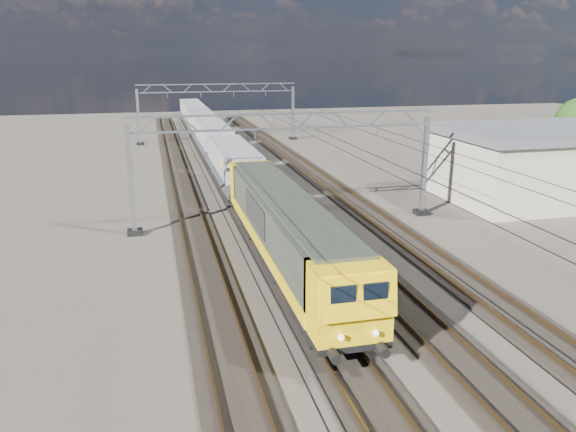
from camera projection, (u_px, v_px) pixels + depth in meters
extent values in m
plane|color=#2C2521|center=(303.00, 243.00, 32.57)|extent=(160.00, 160.00, 0.00)
cube|color=black|center=(199.00, 250.00, 31.18)|extent=(2.60, 140.00, 0.12)
cube|color=brown|center=(186.00, 249.00, 30.98)|extent=(0.08, 140.00, 0.16)
cube|color=brown|center=(212.00, 247.00, 31.30)|extent=(0.08, 140.00, 0.16)
cube|color=black|center=(269.00, 245.00, 32.09)|extent=(2.60, 140.00, 0.12)
cube|color=brown|center=(257.00, 243.00, 31.89)|extent=(0.08, 140.00, 0.16)
cube|color=brown|center=(281.00, 241.00, 32.21)|extent=(0.08, 140.00, 0.16)
cube|color=black|center=(336.00, 240.00, 33.00)|extent=(2.60, 140.00, 0.12)
cube|color=brown|center=(324.00, 238.00, 32.80)|extent=(0.08, 140.00, 0.16)
cube|color=brown|center=(347.00, 236.00, 33.12)|extent=(0.08, 140.00, 0.16)
cube|color=black|center=(398.00, 235.00, 33.91)|extent=(2.60, 140.00, 0.12)
cube|color=brown|center=(388.00, 233.00, 33.71)|extent=(0.08, 140.00, 0.16)
cube|color=brown|center=(410.00, 231.00, 34.03)|extent=(0.08, 140.00, 0.16)
cube|color=#91959E|center=(131.00, 182.00, 33.22)|extent=(0.30, 0.30, 6.60)
cube|color=#91959E|center=(424.00, 167.00, 37.54)|extent=(0.30, 0.30, 6.60)
cube|color=black|center=(135.00, 232.00, 34.10)|extent=(0.90, 0.90, 0.30)
cube|color=black|center=(421.00, 212.00, 38.42)|extent=(0.90, 0.90, 0.30)
cube|color=#91959E|center=(287.00, 114.00, 34.34)|extent=(19.30, 0.18, 0.12)
cube|color=#91959E|center=(287.00, 128.00, 34.59)|extent=(19.30, 0.18, 0.12)
cube|color=#91959E|center=(148.00, 125.00, 32.57)|extent=(1.03, 0.10, 0.94)
cube|color=#91959E|center=(189.00, 124.00, 33.11)|extent=(1.03, 0.10, 0.94)
cube|color=#91959E|center=(229.00, 123.00, 33.65)|extent=(1.03, 0.10, 0.94)
cube|color=#91959E|center=(268.00, 122.00, 34.19)|extent=(1.03, 0.10, 0.94)
cube|color=#91959E|center=(305.00, 121.00, 34.73)|extent=(1.03, 0.10, 0.94)
cube|color=#91959E|center=(342.00, 120.00, 35.27)|extent=(1.03, 0.10, 0.94)
cube|color=#91959E|center=(377.00, 119.00, 35.81)|extent=(1.03, 0.10, 0.94)
cube|color=#91959E|center=(411.00, 118.00, 36.35)|extent=(1.03, 0.10, 0.94)
cube|color=#91959E|center=(189.00, 137.00, 33.31)|extent=(0.06, 0.06, 0.65)
cube|color=#91959E|center=(255.00, 135.00, 34.22)|extent=(0.06, 0.06, 0.65)
cube|color=#91959E|center=(318.00, 133.00, 35.13)|extent=(0.06, 0.06, 0.65)
cube|color=#91959E|center=(377.00, 131.00, 36.04)|extent=(0.06, 0.06, 0.65)
cube|color=#91959E|center=(139.00, 117.00, 66.82)|extent=(0.30, 0.30, 6.60)
cube|color=#91959E|center=(293.00, 113.00, 71.14)|extent=(0.30, 0.30, 6.60)
cube|color=black|center=(140.00, 144.00, 67.69)|extent=(0.90, 0.90, 0.30)
cube|color=black|center=(293.00, 138.00, 72.01)|extent=(0.90, 0.90, 0.30)
cube|color=#91959E|center=(217.00, 84.00, 67.93)|extent=(19.30, 0.18, 0.12)
cube|color=#91959E|center=(217.00, 92.00, 68.18)|extent=(19.30, 0.18, 0.12)
cube|color=#91959E|center=(147.00, 89.00, 66.17)|extent=(1.03, 0.10, 0.94)
cube|color=#91959E|center=(167.00, 89.00, 66.71)|extent=(1.03, 0.10, 0.94)
cube|color=#91959E|center=(188.00, 88.00, 67.25)|extent=(1.03, 0.10, 0.94)
cube|color=#91959E|center=(207.00, 88.00, 67.79)|extent=(1.03, 0.10, 0.94)
cube|color=#91959E|center=(227.00, 88.00, 68.33)|extent=(1.03, 0.10, 0.94)
cube|color=#91959E|center=(246.00, 87.00, 68.87)|extent=(1.03, 0.10, 0.94)
cube|color=#91959E|center=(265.00, 87.00, 69.41)|extent=(1.03, 0.10, 0.94)
cube|color=#91959E|center=(284.00, 87.00, 69.95)|extent=(1.03, 0.10, 0.94)
cube|color=#91959E|center=(167.00, 95.00, 66.91)|extent=(0.06, 0.06, 0.65)
cube|color=#91959E|center=(201.00, 95.00, 67.82)|extent=(0.06, 0.06, 0.65)
cube|color=#91959E|center=(234.00, 94.00, 68.73)|extent=(0.06, 0.06, 0.65)
cube|color=#91959E|center=(266.00, 94.00, 69.64)|extent=(0.06, 0.06, 0.65)
cylinder|color=black|center=(185.00, 134.00, 37.14)|extent=(0.03, 140.00, 0.03)
cylinder|color=black|center=(184.00, 126.00, 37.00)|extent=(0.03, 140.00, 0.03)
cylinder|color=black|center=(244.00, 132.00, 38.05)|extent=(0.03, 140.00, 0.03)
cylinder|color=black|center=(244.00, 124.00, 37.91)|extent=(0.03, 140.00, 0.03)
cylinder|color=black|center=(301.00, 130.00, 38.96)|extent=(0.03, 140.00, 0.03)
cylinder|color=black|center=(301.00, 123.00, 38.82)|extent=(0.03, 140.00, 0.03)
cylinder|color=black|center=(355.00, 128.00, 39.87)|extent=(0.03, 140.00, 0.03)
cylinder|color=black|center=(356.00, 121.00, 39.73)|extent=(0.03, 140.00, 0.03)
cube|color=black|center=(324.00, 314.00, 22.01)|extent=(2.20, 3.60, 0.60)
cube|color=black|center=(261.00, 222.00, 34.14)|extent=(2.20, 3.60, 0.60)
cube|color=black|center=(286.00, 251.00, 27.97)|extent=(2.65, 20.00, 0.25)
cube|color=black|center=(286.00, 258.00, 28.08)|extent=(2.20, 4.50, 0.75)
cube|color=#292F27|center=(286.00, 224.00, 27.58)|extent=(2.65, 17.00, 2.60)
cube|color=yellow|center=(259.00, 245.00, 27.55)|extent=(0.04, 17.00, 0.60)
cube|color=yellow|center=(312.00, 241.00, 28.16)|extent=(0.04, 17.00, 0.60)
cube|color=black|center=(255.00, 213.00, 28.11)|extent=(0.05, 5.00, 1.40)
cube|color=black|center=(307.00, 210.00, 28.72)|extent=(0.05, 5.00, 1.40)
cube|color=#292F27|center=(286.00, 197.00, 27.20)|extent=(2.25, 18.00, 0.15)
cube|color=yellow|center=(348.00, 299.00, 19.09)|extent=(2.65, 1.80, 2.60)
cube|color=yellow|center=(358.00, 297.00, 18.06)|extent=(2.60, 0.46, 1.52)
cube|color=black|center=(343.00, 297.00, 17.81)|extent=(0.85, 0.08, 0.75)
cube|color=black|center=(376.00, 294.00, 18.06)|extent=(0.85, 0.08, 0.75)
cylinder|color=black|center=(334.00, 356.00, 18.16)|extent=(0.36, 0.50, 0.36)
cylinder|color=black|center=(383.00, 350.00, 18.55)|extent=(0.36, 0.50, 0.36)
cylinder|color=white|center=(341.00, 337.00, 18.15)|extent=(0.20, 0.08, 0.20)
cylinder|color=white|center=(376.00, 333.00, 18.42)|extent=(0.20, 0.08, 0.20)
cube|color=yellow|center=(253.00, 184.00, 36.07)|extent=(2.65, 1.80, 2.60)
cube|color=yellow|center=(250.00, 173.00, 36.82)|extent=(2.60, 0.46, 1.52)
cube|color=black|center=(242.00, 172.00, 36.76)|extent=(0.85, 0.08, 0.75)
cube|color=black|center=(258.00, 171.00, 37.01)|extent=(0.85, 0.08, 0.75)
cylinder|color=black|center=(237.00, 201.00, 37.39)|extent=(0.36, 0.50, 0.36)
cylinder|color=black|center=(262.00, 199.00, 37.77)|extent=(0.36, 0.50, 0.36)
cylinder|color=white|center=(241.00, 192.00, 37.18)|extent=(0.20, 0.08, 0.20)
cylinder|color=white|center=(259.00, 191.00, 37.46)|extent=(0.20, 0.08, 0.20)
cube|color=black|center=(243.00, 196.00, 40.41)|extent=(2.20, 2.60, 0.55)
cube|color=black|center=(226.00, 172.00, 48.80)|extent=(2.20, 2.60, 0.55)
cube|color=black|center=(234.00, 178.00, 44.50)|extent=(2.40, 13.00, 0.20)
cube|color=gray|center=(233.00, 157.00, 44.03)|extent=(2.80, 12.00, 1.80)
cube|color=#44474B|center=(222.00, 173.00, 44.16)|extent=(1.48, 12.00, 1.36)
cube|color=#44474B|center=(246.00, 172.00, 44.59)|extent=(1.48, 12.00, 1.36)
cube|color=yellow|center=(220.00, 163.00, 40.88)|extent=(0.04, 1.20, 0.50)
cube|color=black|center=(219.00, 161.00, 53.66)|extent=(2.20, 2.60, 0.55)
cube|color=black|center=(209.00, 146.00, 62.06)|extent=(2.20, 2.60, 0.55)
cube|color=black|center=(214.00, 150.00, 57.76)|extent=(2.40, 13.00, 0.20)
cube|color=gray|center=(213.00, 133.00, 57.28)|extent=(2.80, 12.00, 1.80)
cube|color=#44474B|center=(204.00, 145.00, 57.41)|extent=(1.48, 12.00, 1.36)
cube|color=#44474B|center=(223.00, 145.00, 57.84)|extent=(1.48, 12.00, 1.36)
cube|color=yellow|center=(202.00, 136.00, 54.13)|extent=(0.04, 1.20, 0.50)
cube|color=black|center=(205.00, 140.00, 66.91)|extent=(2.20, 2.60, 0.55)
cube|color=black|center=(198.00, 130.00, 75.31)|extent=(2.20, 2.60, 0.55)
cube|color=black|center=(201.00, 132.00, 71.01)|extent=(2.40, 13.00, 0.20)
cube|color=gray|center=(200.00, 118.00, 70.53)|extent=(2.80, 12.00, 1.80)
cube|color=#44474B|center=(193.00, 128.00, 70.66)|extent=(1.48, 12.00, 1.36)
cube|color=#44474B|center=(208.00, 128.00, 71.09)|extent=(1.48, 12.00, 1.36)
cube|color=yellow|center=(191.00, 120.00, 67.38)|extent=(0.04, 1.20, 0.50)
cube|color=black|center=(195.00, 125.00, 80.16)|extent=(2.20, 2.60, 0.55)
cube|color=black|center=(190.00, 119.00, 88.56)|extent=(2.20, 2.60, 0.55)
cube|color=black|center=(192.00, 119.00, 84.26)|extent=(2.40, 13.00, 0.20)
cube|color=gray|center=(192.00, 108.00, 83.78)|extent=(2.80, 12.00, 1.80)
cube|color=#44474B|center=(186.00, 117.00, 83.91)|extent=(1.48, 12.00, 1.36)
cube|color=#44474B|center=(199.00, 116.00, 84.34)|extent=(1.48, 12.00, 1.36)
cube|color=yellow|center=(183.00, 109.00, 80.63)|extent=(0.04, 1.20, 0.50)
cube|color=#BAB3A3|center=(562.00, 166.00, 42.50)|extent=(18.00, 10.00, 4.80)
cube|color=slate|center=(567.00, 130.00, 41.75)|extent=(18.60, 10.60, 0.60)
cylinder|color=#331E17|center=(575.00, 154.00, 52.00)|extent=(0.70, 0.70, 3.24)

